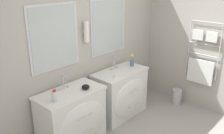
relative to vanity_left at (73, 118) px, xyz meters
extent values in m
cube|color=#B2ADA3|center=(0.52, 0.34, 0.87)|extent=(5.31, 0.06, 2.60)
cube|color=silver|center=(0.00, 0.31, 1.16)|extent=(0.82, 0.02, 0.93)
cube|color=#B2BCBA|center=(0.00, 0.30, 1.16)|extent=(0.75, 0.01, 0.86)
cube|color=silver|center=(1.10, 0.31, 1.16)|extent=(0.82, 0.02, 0.93)
cube|color=#B2BCBA|center=(1.10, 0.30, 1.16)|extent=(0.75, 0.01, 0.86)
cylinder|color=white|center=(0.55, 0.25, 1.16)|extent=(0.08, 0.08, 0.32)
cube|color=silver|center=(0.55, 0.30, 1.16)|extent=(0.05, 0.02, 0.08)
cube|color=#B2ADA3|center=(2.40, -0.60, 0.87)|extent=(0.06, 3.50, 2.60)
cylinder|color=silver|center=(2.34, -1.16, 0.72)|extent=(0.02, 0.02, 1.05)
cylinder|color=silver|center=(2.34, -0.59, 0.72)|extent=(0.02, 0.02, 1.05)
cylinder|color=silver|center=(2.34, -0.87, 1.21)|extent=(0.02, 0.57, 0.02)
cylinder|color=silver|center=(2.34, -0.87, 1.01)|extent=(0.02, 0.57, 0.02)
cylinder|color=silver|center=(2.34, -0.87, 0.82)|extent=(0.02, 0.57, 0.02)
cylinder|color=silver|center=(2.34, -0.87, 0.62)|extent=(0.02, 0.57, 0.02)
cylinder|color=silver|center=(2.34, -0.87, 0.42)|extent=(0.02, 0.57, 0.02)
cylinder|color=silver|center=(2.34, -0.87, 0.23)|extent=(0.02, 0.57, 0.02)
cube|color=white|center=(2.32, -0.87, 0.30)|extent=(0.04, 0.48, 0.45)
cube|color=white|center=(2.32, -1.00, 0.97)|extent=(0.04, 0.19, 0.18)
cube|color=white|center=(2.32, -0.75, 0.97)|extent=(0.04, 0.19, 0.18)
cube|color=white|center=(0.00, 0.03, -0.02)|extent=(0.96, 0.50, 0.81)
ellipsoid|color=white|center=(0.00, -0.21, -0.02)|extent=(0.89, 0.11, 0.68)
cube|color=white|center=(0.00, 0.03, 0.40)|extent=(0.99, 0.52, 0.04)
ellipsoid|color=white|center=(0.00, 0.01, 0.38)|extent=(0.33, 0.28, 0.09)
cylinder|color=silver|center=(0.00, -0.28, 0.14)|extent=(0.26, 0.01, 0.01)
cylinder|color=silver|center=(0.00, -0.28, -0.12)|extent=(0.26, 0.01, 0.01)
cube|color=white|center=(1.10, 0.03, -0.02)|extent=(0.96, 0.50, 0.81)
ellipsoid|color=white|center=(1.10, -0.21, -0.02)|extent=(0.89, 0.11, 0.68)
cube|color=white|center=(1.10, 0.03, 0.40)|extent=(0.99, 0.52, 0.04)
ellipsoid|color=white|center=(1.10, 0.01, 0.38)|extent=(0.33, 0.28, 0.09)
cylinder|color=silver|center=(1.10, -0.28, 0.14)|extent=(0.26, 0.01, 0.01)
cylinder|color=silver|center=(1.10, -0.28, -0.12)|extent=(0.26, 0.01, 0.01)
cylinder|color=silver|center=(0.00, 0.17, 0.53)|extent=(0.02, 0.02, 0.22)
cylinder|color=silver|center=(0.00, 0.11, 0.63)|extent=(0.02, 0.12, 0.02)
cylinder|color=silver|center=(-0.07, 0.17, 0.44)|extent=(0.03, 0.03, 0.04)
cylinder|color=silver|center=(0.07, 0.17, 0.44)|extent=(0.03, 0.03, 0.04)
cylinder|color=silver|center=(1.10, 0.17, 0.53)|extent=(0.02, 0.02, 0.22)
cylinder|color=silver|center=(1.10, 0.11, 0.63)|extent=(0.02, 0.12, 0.02)
cylinder|color=silver|center=(1.03, 0.17, 0.44)|extent=(0.03, 0.03, 0.04)
cylinder|color=silver|center=(1.17, 0.17, 0.44)|extent=(0.03, 0.03, 0.04)
cylinder|color=silver|center=(-0.31, -0.05, 0.49)|extent=(0.07, 0.07, 0.14)
cylinder|color=red|center=(-0.31, -0.05, 0.57)|extent=(0.05, 0.05, 0.02)
ellipsoid|color=black|center=(0.21, -0.07, 0.46)|extent=(0.12, 0.12, 0.07)
cylinder|color=teal|center=(1.43, 0.04, 0.47)|extent=(0.07, 0.07, 0.11)
cylinder|color=#477238|center=(1.43, 0.04, 0.57)|extent=(0.01, 0.01, 0.10)
sphere|color=#E5BF47|center=(1.43, 0.04, 0.62)|extent=(0.06, 0.06, 0.06)
cube|color=white|center=(0.83, -0.09, 0.43)|extent=(0.10, 0.07, 0.02)
ellipsoid|color=#F2E5CC|center=(0.83, -0.09, 0.45)|extent=(0.06, 0.04, 0.02)
cylinder|color=#B7B7BC|center=(2.17, -0.53, -0.28)|extent=(0.18, 0.18, 0.30)
torus|color=#B7B7BC|center=(2.17, -0.53, -0.14)|extent=(0.19, 0.19, 0.01)
camera|label=1|loc=(-1.96, -2.57, 1.97)|focal=40.00mm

